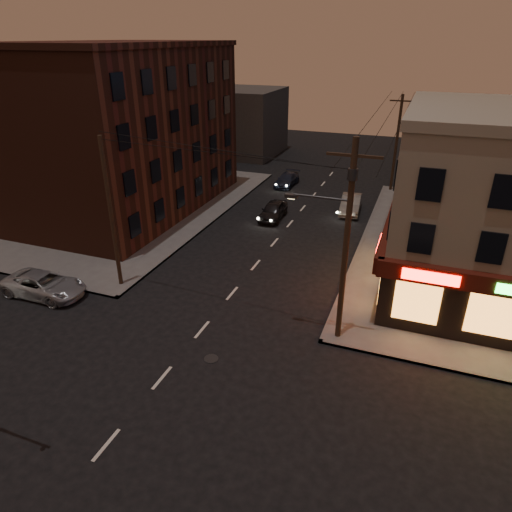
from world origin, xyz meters
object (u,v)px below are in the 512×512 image
at_px(sedan_near, 273,211).
at_px(sedan_far, 287,180).
at_px(fire_hydrant, 340,302).
at_px(suv_cross, 44,285).
at_px(sedan_mid, 351,204).

height_order(sedan_near, sedan_far, sedan_near).
bearing_deg(sedan_far, fire_hydrant, -64.02).
relative_size(sedan_near, fire_hydrant, 6.24).
xyz_separation_m(suv_cross, sedan_mid, (14.42, 20.56, 0.05)).
bearing_deg(sedan_near, sedan_mid, 31.81).
bearing_deg(sedan_mid, sedan_near, -151.35).
height_order(sedan_far, fire_hydrant, sedan_far).
distance_m(sedan_near, fire_hydrant, 14.67).
relative_size(suv_cross, sedan_near, 1.20).
xyz_separation_m(sedan_mid, sedan_far, (-7.52, 5.58, -0.14)).
bearing_deg(sedan_far, sedan_near, -78.06).
bearing_deg(sedan_mid, suv_cross, -129.87).
height_order(sedan_near, fire_hydrant, sedan_near).
xyz_separation_m(sedan_near, fire_hydrant, (8.08, -12.24, -0.20)).
xyz_separation_m(sedan_near, sedan_far, (-1.70, 9.42, -0.10)).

